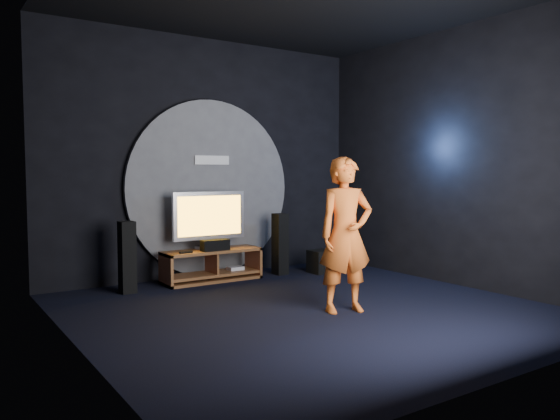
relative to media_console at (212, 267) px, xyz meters
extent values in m
plane|color=black|center=(0.18, -2.05, -0.19)|extent=(5.00, 5.00, 0.00)
cube|color=black|center=(0.18, 0.45, 1.56)|extent=(5.00, 0.04, 3.50)
cube|color=black|center=(0.18, -4.55, 1.56)|extent=(5.00, 0.04, 3.50)
cube|color=black|center=(-2.32, -2.05, 1.56)|extent=(0.04, 5.00, 3.50)
cube|color=black|center=(2.68, -2.05, 1.56)|extent=(0.04, 5.00, 3.50)
cylinder|color=#515156|center=(0.18, 0.39, 1.11)|extent=(2.60, 0.08, 2.60)
cube|color=white|center=(0.18, 0.34, 1.53)|extent=(0.55, 0.03, 0.13)
cube|color=#A15231|center=(-0.01, 0.00, 0.24)|extent=(1.41, 0.45, 0.04)
cube|color=#A15231|center=(-0.01, 0.00, -0.09)|extent=(1.37, 0.42, 0.04)
cube|color=#A15231|center=(-0.69, 0.00, 0.03)|extent=(0.04, 0.45, 0.45)
cube|color=#A15231|center=(0.68, 0.00, 0.03)|extent=(0.04, 0.45, 0.45)
cube|color=#A15231|center=(-0.01, 0.00, 0.07)|extent=(0.03, 0.40, 0.29)
cube|color=#A15231|center=(-0.01, 0.00, -0.17)|extent=(1.41, 0.45, 0.04)
cube|color=white|center=(0.37, 0.00, -0.05)|extent=(0.22, 0.16, 0.05)
cube|color=silver|center=(-0.01, 0.07, 0.28)|extent=(0.36, 0.22, 0.04)
cylinder|color=silver|center=(-0.01, 0.07, 0.35)|extent=(0.07, 0.07, 0.10)
cube|color=silver|center=(-0.01, 0.07, 0.73)|extent=(1.10, 0.06, 0.68)
cube|color=#FFA923|center=(-0.01, 0.04, 0.73)|extent=(0.98, 0.01, 0.56)
cube|color=black|center=(-0.01, -0.11, 0.33)|extent=(0.40, 0.15, 0.15)
cube|color=black|center=(-0.45, -0.12, 0.27)|extent=(0.18, 0.05, 0.02)
cube|color=black|center=(-1.25, -0.09, 0.27)|extent=(0.18, 0.20, 0.92)
cube|color=black|center=(1.09, -0.11, 0.27)|extent=(0.18, 0.20, 0.92)
cube|color=black|center=(1.67, -0.35, -0.02)|extent=(0.32, 0.32, 0.35)
imported|color=#D1581C|center=(0.47, -2.35, 0.66)|extent=(0.71, 0.56, 1.71)
camera|label=1|loc=(-3.43, -6.92, 1.35)|focal=35.00mm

